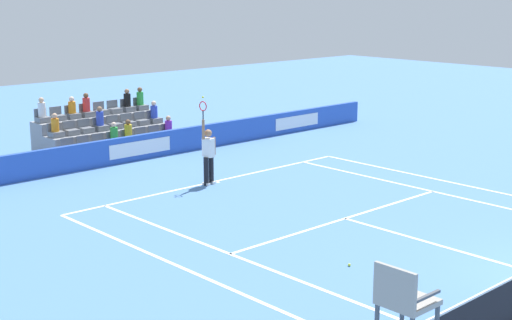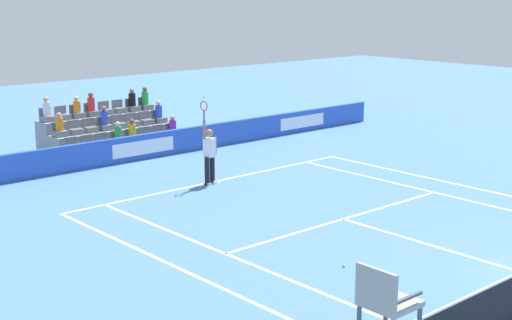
% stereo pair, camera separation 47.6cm
% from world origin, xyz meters
% --- Properties ---
extents(line_baseline, '(10.97, 0.10, 0.01)m').
position_xyz_m(line_baseline, '(0.00, -11.89, 0.00)').
color(line_baseline, white).
rests_on(line_baseline, ground).
extents(line_service, '(8.23, 0.10, 0.01)m').
position_xyz_m(line_service, '(0.00, -6.40, 0.00)').
color(line_service, white).
rests_on(line_service, ground).
extents(line_centre_service, '(0.10, 6.40, 0.01)m').
position_xyz_m(line_centre_service, '(0.00, -3.20, 0.00)').
color(line_centre_service, white).
rests_on(line_centre_service, ground).
extents(line_singles_sideline_left, '(0.10, 11.89, 0.01)m').
position_xyz_m(line_singles_sideline_left, '(4.12, -5.95, 0.00)').
color(line_singles_sideline_left, white).
rests_on(line_singles_sideline_left, ground).
extents(line_singles_sideline_right, '(0.10, 11.89, 0.01)m').
position_xyz_m(line_singles_sideline_right, '(-4.12, -5.95, 0.00)').
color(line_singles_sideline_right, white).
rests_on(line_singles_sideline_right, ground).
extents(line_doubles_sideline_left, '(0.10, 11.89, 0.01)m').
position_xyz_m(line_doubles_sideline_left, '(5.49, -5.95, 0.00)').
color(line_doubles_sideline_left, white).
rests_on(line_doubles_sideline_left, ground).
extents(line_doubles_sideline_right, '(0.10, 11.89, 0.01)m').
position_xyz_m(line_doubles_sideline_right, '(-5.49, -5.95, 0.00)').
color(line_doubles_sideline_right, white).
rests_on(line_doubles_sideline_right, ground).
extents(line_centre_mark, '(0.10, 0.20, 0.01)m').
position_xyz_m(line_centre_mark, '(0.00, -11.79, 0.00)').
color(line_centre_mark, white).
rests_on(line_centre_mark, ground).
extents(sponsor_barrier, '(24.45, 0.22, 0.92)m').
position_xyz_m(sponsor_barrier, '(0.00, -16.21, 0.46)').
color(sponsor_barrier, blue).
rests_on(sponsor_barrier, ground).
extents(tennis_player, '(0.53, 0.39, 2.85)m').
position_xyz_m(tennis_player, '(0.39, -11.74, 0.99)').
color(tennis_player, black).
rests_on(tennis_player, ground).
extents(umpire_chair, '(0.70, 0.70, 2.34)m').
position_xyz_m(umpire_chair, '(6.76, 0.42, 1.52)').
color(umpire_chair, '#474C54').
rests_on(umpire_chair, ground).
extents(stadium_stand, '(4.96, 2.85, 2.19)m').
position_xyz_m(stadium_stand, '(-0.01, -18.52, 0.57)').
color(stadium_stand, gray).
rests_on(stadium_stand, ground).
extents(loose_tennis_ball, '(0.07, 0.07, 0.07)m').
position_xyz_m(loose_tennis_ball, '(2.67, -3.99, 0.03)').
color(loose_tennis_ball, '#D1E533').
rests_on(loose_tennis_ball, ground).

